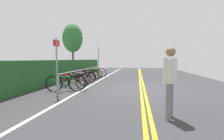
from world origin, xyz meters
name	(u,v)px	position (x,y,z in m)	size (l,w,h in m)	color
ground_plane	(142,89)	(0.00, 0.00, -0.03)	(39.34, 10.32, 0.05)	#353538
centre_line_yellow_inner	(144,89)	(0.00, -0.08, 0.00)	(35.41, 0.10, 0.00)	gold
centre_line_yellow_outer	(141,88)	(0.00, 0.08, 0.00)	(35.41, 0.10, 0.00)	gold
bike_lane_stripe_white	(87,87)	(0.00, 2.81, 0.00)	(35.41, 0.12, 0.00)	white
bike_rack	(84,72)	(1.73, 3.55, 0.61)	(6.91, 0.05, 0.83)	#9EA0A5
bicycle_0	(66,83)	(-1.23, 3.44, 0.36)	(0.54, 1.74, 0.78)	black
bicycle_1	(72,81)	(-0.31, 3.51, 0.32)	(0.55, 1.72, 0.70)	black
bicycle_2	(75,79)	(0.47, 3.64, 0.32)	(0.49, 1.66, 0.70)	black
bicycle_3	(81,77)	(1.31, 3.59, 0.34)	(0.46, 1.70, 0.74)	black
bicycle_4	(85,76)	(2.21, 3.66, 0.32)	(0.55, 1.63, 0.68)	black
bicycle_5	(89,75)	(2.98, 3.63, 0.36)	(0.62, 1.72, 0.77)	black
bicycle_6	(91,74)	(3.83, 3.67, 0.33)	(0.67, 1.60, 0.71)	black
bicycle_7	(96,73)	(4.71, 3.55, 0.37)	(0.46, 1.72, 0.78)	black
pedestrian	(170,77)	(-4.13, -0.53, 1.01)	(0.47, 0.32, 1.74)	slate
sign_post_near	(57,62)	(-2.25, 3.33, 1.35)	(0.36, 0.09, 2.24)	gray
sign_post_far	(99,58)	(5.96, 3.61, 1.51)	(0.36, 0.08, 2.53)	gray
hedge_backdrop	(64,69)	(3.23, 5.56, 0.69)	(15.86, 1.16, 1.39)	#235626
tree_mid	(73,38)	(8.37, 6.93, 3.60)	(2.06, 2.06, 5.09)	brown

